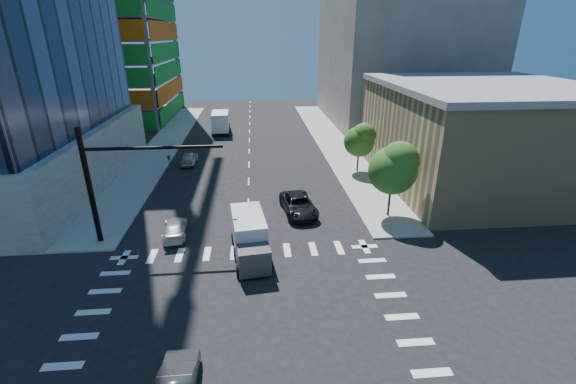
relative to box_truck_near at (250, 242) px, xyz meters
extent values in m
plane|color=black|center=(-0.27, -8.20, -1.33)|extent=(160.00, 160.00, 0.00)
cube|color=silver|center=(-0.27, -8.20, -1.32)|extent=(20.00, 20.00, 0.01)
cube|color=gray|center=(12.23, 31.80, -1.25)|extent=(5.00, 60.00, 0.15)
cube|color=gray|center=(-12.77, 31.80, -1.25)|extent=(5.00, 60.00, 0.15)
cube|color=tan|center=(24.73, 13.80, 3.67)|extent=(20.00, 22.00, 10.00)
cube|color=slate|center=(24.73, 13.80, 8.97)|extent=(20.50, 22.50, 0.60)
cube|color=#625D58|center=(26.73, 46.80, 12.67)|extent=(24.00, 30.00, 28.00)
cylinder|color=black|center=(-11.77, 3.30, 3.32)|extent=(0.40, 0.40, 9.00)
cylinder|color=black|center=(-6.77, 3.30, 6.22)|extent=(10.00, 0.24, 0.24)
imported|color=black|center=(-5.77, 3.30, 5.12)|extent=(0.16, 0.20, 1.00)
cylinder|color=#382316|center=(12.23, 5.80, -0.04)|extent=(0.20, 0.20, 2.27)
sphere|color=#174D14|center=(12.23, 5.80, 3.05)|extent=(4.16, 4.16, 4.16)
sphere|color=#497E2A|center=(12.63, 5.50, 4.02)|extent=(3.25, 3.25, 3.25)
cylinder|color=#382316|center=(12.53, 17.80, -0.22)|extent=(0.20, 0.20, 1.92)
sphere|color=#174D14|center=(12.53, 17.80, 2.40)|extent=(3.52, 3.52, 3.52)
sphere|color=#497E2A|center=(12.93, 17.50, 3.22)|extent=(2.75, 2.75, 2.75)
imported|color=black|center=(4.33, 7.28, -0.52)|extent=(3.37, 6.09, 1.61)
imported|color=silver|center=(-6.10, 3.91, -0.69)|extent=(2.25, 4.57, 1.28)
imported|color=#B2B5BA|center=(-7.68, 22.70, -0.57)|extent=(1.86, 4.46, 1.51)
cube|color=#BBBBBD|center=(0.00, 0.00, 0.45)|extent=(2.78, 4.92, 2.44)
cube|color=#3D3C44|center=(0.00, 0.00, -0.16)|extent=(2.34, 1.93, 1.78)
cube|color=white|center=(-4.95, 39.55, 0.74)|extent=(2.83, 5.54, 2.82)
cube|color=#3D3C44|center=(-4.95, 39.55, 0.03)|extent=(2.58, 2.06, 2.06)
camera|label=1|loc=(0.57, -24.39, 13.86)|focal=24.00mm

